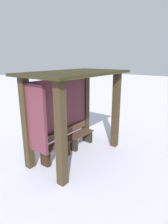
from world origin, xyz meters
name	(u,v)px	position (x,y,z in m)	size (l,w,h in m)	color
ground_plane	(77,155)	(0.00, 0.00, 0.00)	(60.00, 60.00, 0.00)	white
bus_shelter	(69,101)	(-0.10, 0.19, 1.72)	(3.13, 1.79, 2.55)	#382C19
bench_left_inside	(55,149)	(-0.58, 0.34, 0.34)	(1.02, 0.35, 0.74)	brown
bench_center_inside	(80,137)	(0.58, 0.34, 0.33)	(1.02, 0.41, 0.74)	#513426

